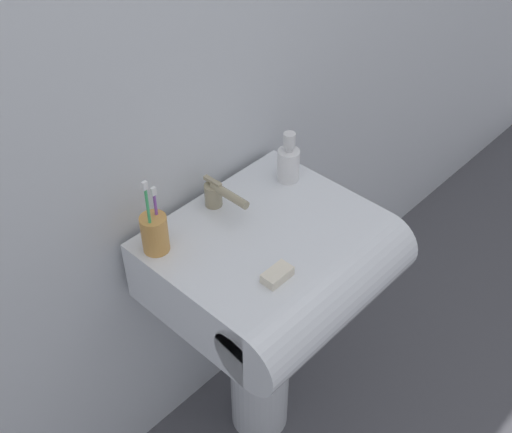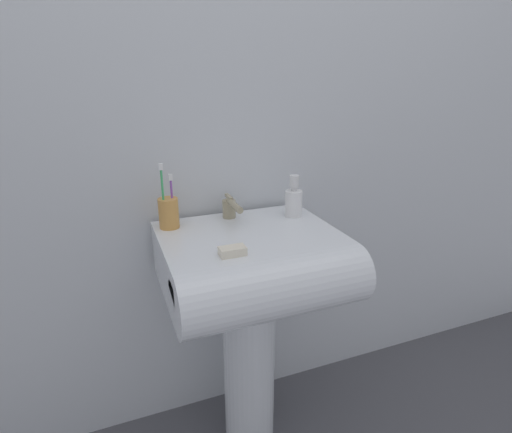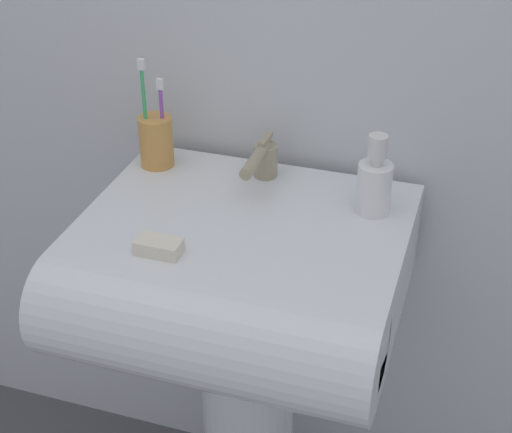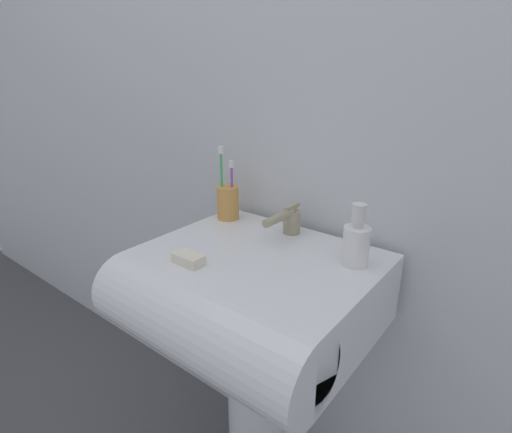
% 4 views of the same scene
% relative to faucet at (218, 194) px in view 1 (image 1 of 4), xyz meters
% --- Properties ---
extents(ground_plane, '(6.00, 6.00, 0.00)m').
position_rel_faucet_xyz_m(ground_plane, '(0.01, -0.14, -0.88)').
color(ground_plane, '#4C4C51').
rests_on(ground_plane, ground).
extents(wall_back, '(5.00, 0.05, 2.40)m').
position_rel_faucet_xyz_m(wall_back, '(0.01, 0.11, 0.32)').
color(wall_back, silver).
rests_on(wall_back, ground).
extents(sink_pedestal, '(0.18, 0.18, 0.66)m').
position_rel_faucet_xyz_m(sink_pedestal, '(0.01, -0.14, -0.55)').
color(sink_pedestal, white).
rests_on(sink_pedestal, ground).
extents(sink_basin, '(0.55, 0.50, 0.18)m').
position_rel_faucet_xyz_m(sink_basin, '(0.01, -0.20, -0.13)').
color(sink_basin, white).
rests_on(sink_basin, sink_pedestal).
extents(faucet, '(0.05, 0.15, 0.08)m').
position_rel_faucet_xyz_m(faucet, '(0.00, 0.00, 0.00)').
color(faucet, tan).
rests_on(faucet, sink_basin).
extents(toothbrush_cup, '(0.06, 0.06, 0.21)m').
position_rel_faucet_xyz_m(toothbrush_cup, '(-0.21, -0.00, 0.01)').
color(toothbrush_cup, '#D19347').
rests_on(toothbrush_cup, sink_basin).
extents(soap_bottle, '(0.06, 0.06, 0.14)m').
position_rel_faucet_xyz_m(soap_bottle, '(0.21, -0.05, 0.01)').
color(soap_bottle, white).
rests_on(soap_bottle, sink_basin).
extents(bar_soap, '(0.07, 0.04, 0.02)m').
position_rel_faucet_xyz_m(bar_soap, '(-0.09, -0.28, -0.03)').
color(bar_soap, silver).
rests_on(bar_soap, sink_basin).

